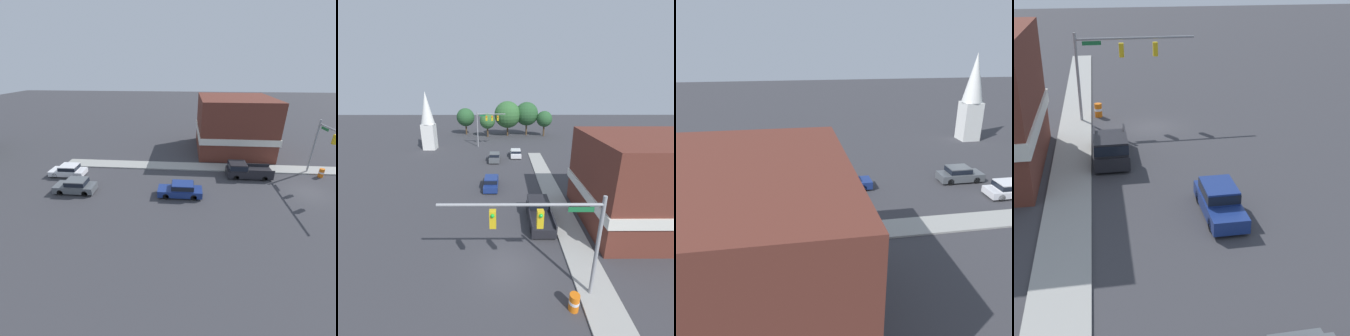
{
  "view_description": "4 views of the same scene",
  "coord_description": "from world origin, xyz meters",
  "views": [
    {
      "loc": [
        -22.36,
        13.63,
        12.72
      ],
      "look_at": [
        -1.45,
        15.24,
        3.03
      ],
      "focal_mm": 24.0,
      "sensor_mm": 36.0,
      "label": 1
    },
    {
      "loc": [
        -0.08,
        -12.92,
        12.18
      ],
      "look_at": [
        0.06,
        14.12,
        2.6
      ],
      "focal_mm": 24.0,
      "sensor_mm": 36.0,
      "label": 2
    },
    {
      "loc": [
        25.77,
        9.2,
        12.81
      ],
      "look_at": [
        -1.5,
        13.65,
        2.26
      ],
      "focal_mm": 35.0,
      "sensor_mm": 36.0,
      "label": 3
    },
    {
      "loc": [
        3.61,
        33.84,
        11.7
      ],
      "look_at": [
        -0.35,
        11.57,
        1.62
      ],
      "focal_mm": 50.0,
      "sensor_mm": 36.0,
      "label": 4
    }
  ],
  "objects": [
    {
      "name": "pickup_truck_parked",
      "position": [
        3.24,
        6.12,
        0.92
      ],
      "size": [
        2.13,
        5.37,
        1.87
      ],
      "color": "black",
      "rests_on": "ground"
    },
    {
      "name": "car_oncoming",
      "position": [
        1.97,
        27.97,
        0.74
      ],
      "size": [
        1.91,
        4.3,
        1.41
      ],
      "rotation": [
        0.0,
        0.0,
        3.14
      ],
      "color": "black",
      "rests_on": "ground"
    },
    {
      "name": "car_second_ahead",
      "position": [
        -1.9,
        25.23,
        0.8
      ],
      "size": [
        1.81,
        4.33,
        1.54
      ],
      "color": "black",
      "rests_on": "ground"
    },
    {
      "name": "corner_brick_building",
      "position": [
        13.18,
        6.12,
        4.04
      ],
      "size": [
        11.86,
        11.0,
        8.31
      ],
      "color": "brown",
      "rests_on": "ground"
    },
    {
      "name": "construction_barrel",
      "position": [
        3.9,
        -3.35,
        0.56
      ],
      "size": [
        0.61,
        0.61,
        1.11
      ],
      "color": "orange",
      "rests_on": "ground"
    },
    {
      "name": "near_signal_assembly",
      "position": [
        2.34,
        -2.32,
        5.03
      ],
      "size": [
        9.07,
        0.49,
        6.84
      ],
      "color": "gray",
      "rests_on": "ground"
    },
    {
      "name": "ground_plane",
      "position": [
        0.0,
        0.0,
        0.0
      ],
      "size": [
        200.0,
        200.0,
        0.0
      ],
      "primitive_type": "plane",
      "color": "#38383D"
    },
    {
      "name": "car_lead",
      "position": [
        -1.85,
        13.84,
        0.79
      ],
      "size": [
        1.75,
        4.63,
        1.53
      ],
      "color": "black",
      "rests_on": "ground"
    },
    {
      "name": "sidewalk_curb",
      "position": [
        5.7,
        0.0,
        0.07
      ],
      "size": [
        2.4,
        60.0,
        0.14
      ],
      "color": "#9E9E99",
      "rests_on": "ground"
    }
  ]
}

